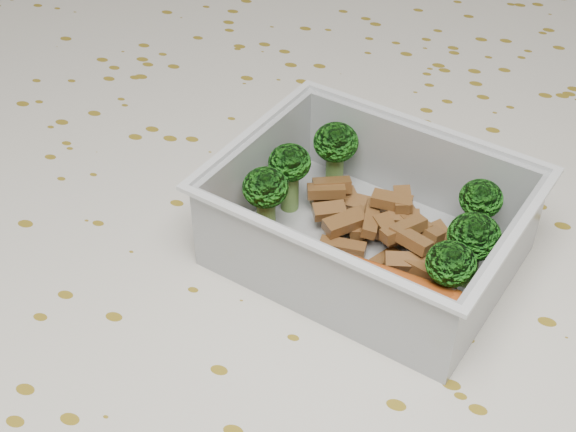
% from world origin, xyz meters
% --- Properties ---
extents(dining_table, '(1.40, 0.90, 0.75)m').
position_xyz_m(dining_table, '(0.00, 0.00, 0.67)').
color(dining_table, brown).
rests_on(dining_table, ground).
extents(tablecloth, '(1.46, 0.96, 0.19)m').
position_xyz_m(tablecloth, '(0.00, 0.00, 0.72)').
color(tablecloth, beige).
rests_on(tablecloth, dining_table).
extents(lunch_container, '(0.19, 0.16, 0.06)m').
position_xyz_m(lunch_container, '(0.04, 0.01, 0.78)').
color(lunch_container, '#B8BDC2').
rests_on(lunch_container, tablecloth).
extents(broccoli_florets, '(0.14, 0.10, 0.04)m').
position_xyz_m(broccoli_florets, '(0.04, 0.02, 0.79)').
color(broccoli_florets, '#608C3F').
rests_on(broccoli_florets, lunch_container).
extents(meat_pile, '(0.10, 0.07, 0.03)m').
position_xyz_m(meat_pile, '(0.04, 0.02, 0.77)').
color(meat_pile, brown).
rests_on(meat_pile, lunch_container).
extents(sausage, '(0.14, 0.03, 0.02)m').
position_xyz_m(sausage, '(0.03, -0.02, 0.77)').
color(sausage, '#B64A18').
rests_on(sausage, lunch_container).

